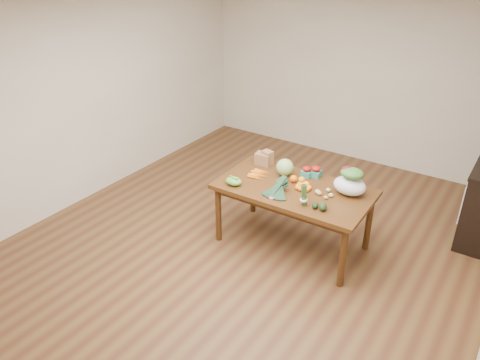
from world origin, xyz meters
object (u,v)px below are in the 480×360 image
Objects in this scene: dining_table at (293,216)px; kale_bunch at (276,189)px; asparagus_bundle at (304,195)px; mandarin_cluster at (303,186)px; cabbage at (285,167)px; paper_bag at (263,158)px; salad_bag at (350,182)px.

dining_table is 0.53m from kale_bunch.
kale_bunch is 1.60× the size of asparagus_bundle.
kale_bunch is at bearing -122.41° from mandarin_cluster.
mandarin_cluster is 0.72× the size of asparagus_bundle.
dining_table is 0.57m from cabbage.
paper_bag is at bearing 143.64° from asparagus_bundle.
paper_bag is 0.75m from mandarin_cluster.
mandarin_cluster is (0.33, -0.19, -0.06)m from cabbage.
cabbage reaches higher than paper_bag.
cabbage is at bearing 134.14° from asparagus_bundle.
asparagus_bundle is (0.85, -0.60, 0.04)m from paper_bag.
kale_bunch reaches higher than mandarin_cluster.
mandarin_cluster is at bearing 56.70° from kale_bunch.
paper_bag is at bearing 156.05° from mandarin_cluster.
kale_bunch is (-0.17, -0.28, 0.04)m from mandarin_cluster.
kale_bunch is (-0.08, -0.27, 0.45)m from dining_table.
cabbage reaches higher than mandarin_cluster.
dining_table is 6.74× the size of paper_bag.
asparagus_bundle reaches higher than paper_bag.
salad_bag is (0.63, 0.46, 0.06)m from kale_bunch.
mandarin_cluster reaches higher than dining_table.
kale_bunch is at bearing -71.88° from cabbage.
paper_bag reaches higher than dining_table.
salad_bag is at bearing 18.67° from dining_table.
asparagus_bundle is at bearing -35.47° from paper_bag.
dining_table is 8.42× the size of cabbage.
paper_bag reaches higher than kale_bunch.
paper_bag is at bearing 151.25° from dining_table.
asparagus_bundle is at bearing -44.96° from cabbage.
kale_bunch is 1.13× the size of salad_bag.
kale_bunch is 0.79m from salad_bag.
asparagus_bundle reaches higher than mandarin_cluster.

